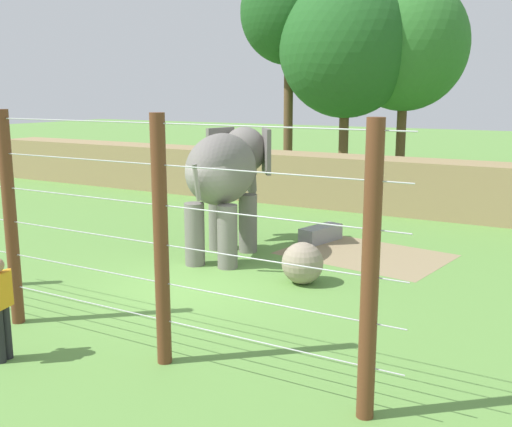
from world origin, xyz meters
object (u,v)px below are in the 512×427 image
elephant (226,173)px  enrichment_ball (302,263)px  zookeeper (0,305)px  feed_trough (321,234)px

elephant → enrichment_ball: bearing=-23.9°
elephant → zookeeper: 7.20m
enrichment_ball → feed_trough: bearing=107.6°
elephant → feed_trough: bearing=58.0°
zookeeper → feed_trough: bearing=82.6°
feed_trough → enrichment_ball: bearing=-72.4°
elephant → feed_trough: elephant is taller
enrichment_ball → zookeeper: zookeeper is taller
zookeeper → feed_trough: size_ratio=1.13×
zookeeper → feed_trough: 9.69m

